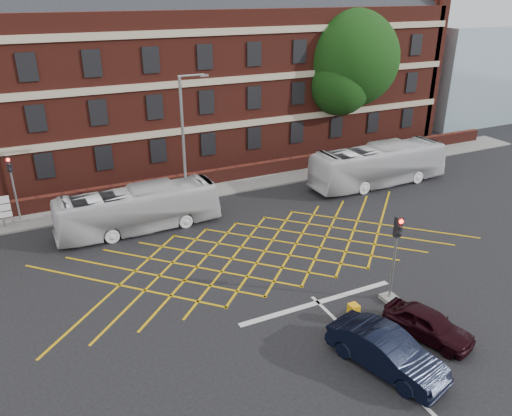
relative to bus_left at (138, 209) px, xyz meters
name	(u,v)px	position (x,y,z in m)	size (l,w,h in m)	color
ground	(282,268)	(5.56, -7.71, -1.35)	(120.00, 120.00, 0.00)	black
victorian_building	(160,62)	(5.81, 14.29, 6.49)	(51.00, 12.17, 20.40)	#541D15
boundary_wall	(198,180)	(5.56, 5.29, -0.80)	(56.00, 0.50, 1.10)	#4A1A13
far_pavement	(203,190)	(5.56, 4.29, -1.29)	(60.00, 3.00, 0.12)	slate
glass_block	(464,72)	(39.56, 13.29, 3.65)	(14.00, 10.00, 10.00)	#99B2BF
box_junction_hatching	(265,251)	(5.56, -5.71, -1.34)	(11.50, 0.12, 0.02)	#CC990C
stop_line	(318,302)	(5.56, -11.21, -1.34)	(8.00, 0.30, 0.02)	silver
centre_line	(415,397)	(5.56, -17.71, -1.34)	(0.15, 14.00, 0.02)	silver
bus_left	(138,209)	(0.00, 0.00, 0.00)	(2.27, 9.69, 2.70)	silver
bus_right	(379,165)	(17.73, -0.06, 0.16)	(2.53, 10.81, 3.01)	silver
car_navy	(386,351)	(5.54, -16.01, -0.57)	(1.64, 4.71, 1.55)	black
car_maroon	(428,324)	(8.34, -15.28, -0.71)	(1.51, 3.75, 1.28)	black
deciduous_tree	(350,66)	(20.96, 8.82, 5.96)	(8.33, 8.28, 12.03)	black
traffic_light_near	(393,267)	(8.69, -12.45, 0.41)	(0.70, 0.70, 4.27)	slate
traffic_light_far	(16,196)	(-6.48, 4.27, 0.41)	(0.70, 0.70, 4.27)	slate
street_lamp	(186,171)	(3.31, 0.75, 1.68)	(2.25, 1.00, 8.82)	slate
direction_signs	(1,208)	(-7.39, 3.60, 0.03)	(1.10, 0.16, 2.20)	gray
utility_cabinet	(353,314)	(6.13, -13.13, -0.89)	(0.40, 0.44, 0.91)	#E99F0D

